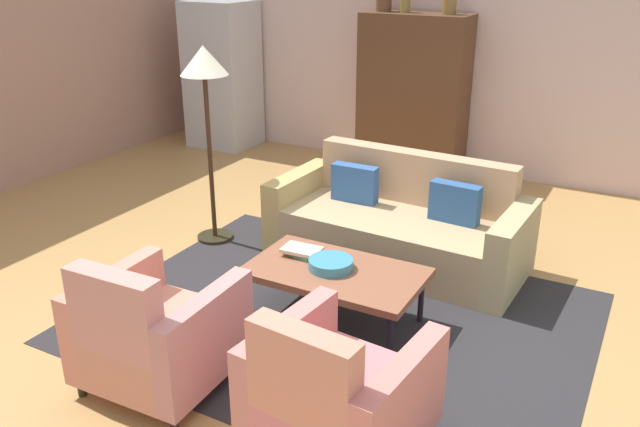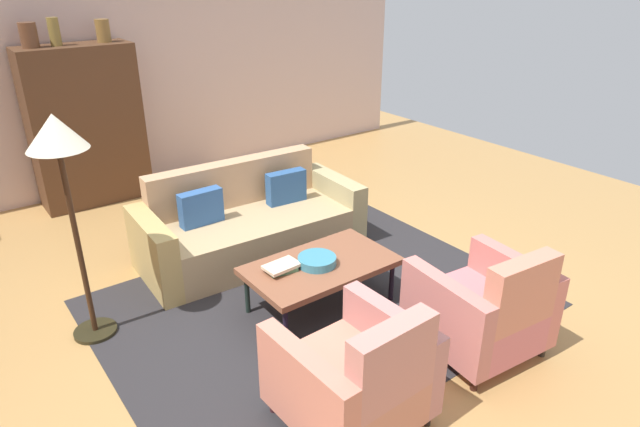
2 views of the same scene
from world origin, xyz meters
The scene contains 14 objects.
ground_plane centered at (0.00, 0.00, 0.00)m, with size 10.18×10.18×0.00m, color #B5874B.
wall_back centered at (0.00, 3.82, 1.40)m, with size 8.48×0.12×2.80m, color beige.
area_rug centered at (0.19, 0.10, 0.00)m, with size 3.40×2.60×0.01m, color #2B292B.
couch centered at (0.20, 1.23, 0.29)m, with size 2.14×1.00×0.86m.
coffee_table centered at (0.19, 0.05, 0.37)m, with size 1.20×0.70×0.41m.
armchair_left centered at (-0.41, -1.12, 0.34)m, with size 0.82×0.82×0.88m.
armchair_right centered at (0.79, -1.12, 0.34)m, with size 0.87×0.87×0.88m.
fruit_bowl centered at (0.16, 0.05, 0.44)m, with size 0.31×0.31×0.07m, color teal.
book_stack centered at (-0.12, 0.13, 0.44)m, with size 0.28×0.19×0.06m.
cabinet centered at (-0.59, 3.48, 0.90)m, with size 1.20×0.51×1.80m.
vase_tall centered at (-0.99, 3.47, 1.93)m, with size 0.17×0.17×0.25m, color brown.
vase_round centered at (-0.74, 3.47, 1.94)m, with size 0.12×0.12×0.29m, color olive.
vase_small centered at (-0.24, 3.47, 1.92)m, with size 0.15×0.15×0.24m, color brown.
floor_lamp centered at (-1.42, 0.79, 1.44)m, with size 0.40×0.40×1.72m.
Camera 2 is at (-2.13, -3.06, 2.61)m, focal length 31.09 mm.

